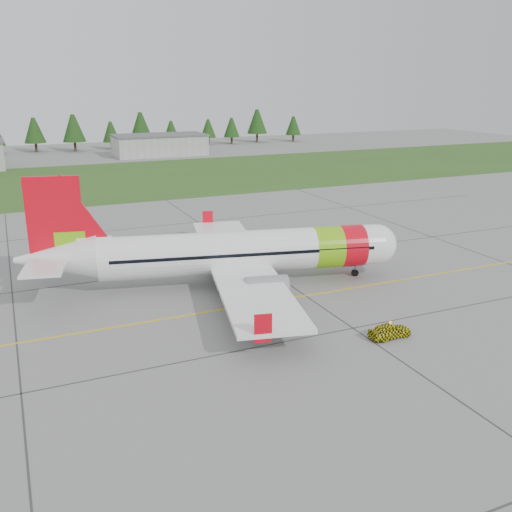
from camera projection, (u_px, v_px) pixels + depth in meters
name	position (u px, v px, depth m)	size (l,w,h in m)	color
ground	(239.00, 351.00, 42.17)	(320.00, 320.00, 0.00)	gray
aircraft	(234.00, 253.00, 55.22)	(36.41, 34.15, 11.16)	white
follow_me_car	(391.00, 317.00, 43.87)	(1.39, 1.18, 3.46)	yellow
grass_strip	(84.00, 182.00, 113.89)	(320.00, 50.00, 0.03)	#30561E
taxi_guideline	(204.00, 312.00, 49.16)	(120.00, 0.25, 0.02)	gold
hangar_east	(160.00, 146.00, 154.29)	(24.00, 12.00, 5.20)	#A8A8A3
treeline	(55.00, 134.00, 161.42)	(160.00, 8.00, 10.00)	#1C3F14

